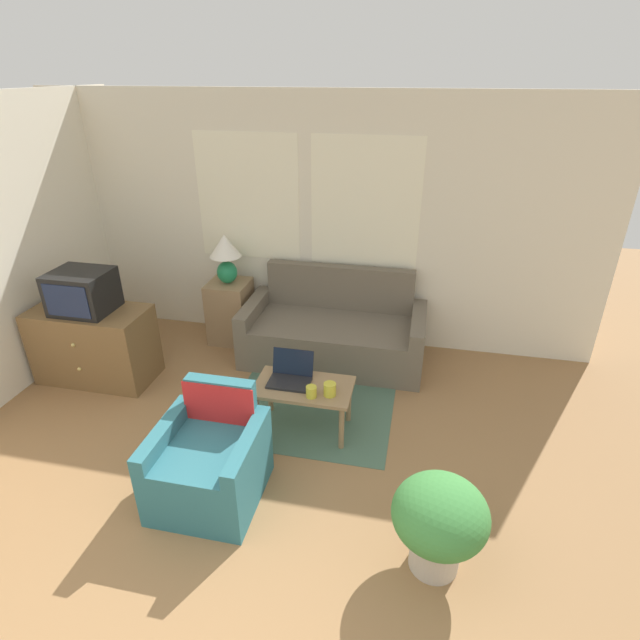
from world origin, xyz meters
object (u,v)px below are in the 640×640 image
at_px(table_lamp, 225,254).
at_px(cup_yellow, 311,392).
at_px(coffee_table, 304,392).
at_px(armchair, 211,462).
at_px(laptop, 291,375).
at_px(potted_plant, 439,519).
at_px(couch, 334,333).
at_px(television, 82,292).
at_px(cup_navy, 330,389).

xyz_separation_m(table_lamp, cup_yellow, (1.27, -1.50, -0.54)).
height_order(table_lamp, coffee_table, table_lamp).
height_order(armchair, laptop, armchair).
bearing_deg(cup_yellow, potted_plant, -44.38).
distance_m(couch, potted_plant, 2.58).
bearing_deg(table_lamp, cup_yellow, -49.75).
xyz_separation_m(television, table_lamp, (1.00, 1.01, 0.09)).
bearing_deg(laptop, potted_plant, -43.73).
height_order(armchair, cup_navy, armchair).
bearing_deg(cup_navy, table_lamp, 134.21).
relative_size(table_lamp, potted_plant, 0.82).
bearing_deg(armchair, potted_plant, -10.26).
xyz_separation_m(television, coffee_table, (2.17, -0.35, -0.55)).
bearing_deg(coffee_table, armchair, -119.55).
height_order(television, table_lamp, table_lamp).
xyz_separation_m(television, cup_navy, (2.41, -0.43, -0.44)).
bearing_deg(armchair, cup_navy, 46.57).
distance_m(laptop, cup_yellow, 0.29).
xyz_separation_m(armchair, laptop, (0.35, 0.88, 0.22)).
bearing_deg(coffee_table, table_lamp, 130.68).
height_order(armchair, television, television).
xyz_separation_m(couch, potted_plant, (1.07, -2.35, 0.12)).
bearing_deg(cup_yellow, cup_navy, 20.75).
bearing_deg(television, armchair, -34.73).
bearing_deg(cup_yellow, laptop, 139.39).
bearing_deg(armchair, couch, 76.48).
distance_m(couch, laptop, 1.21).
relative_size(armchair, cup_yellow, 8.43).
relative_size(coffee_table, laptop, 2.33).
bearing_deg(table_lamp, armchair, -72.29).
xyz_separation_m(laptop, cup_yellow, (0.22, -0.19, -0.01)).
distance_m(table_lamp, coffee_table, 1.91).
relative_size(couch, cup_navy, 17.12).
relative_size(cup_navy, cup_yellow, 1.15).
xyz_separation_m(television, laptop, (2.05, -0.30, -0.44)).
bearing_deg(cup_navy, couch, 99.02).
height_order(couch, potted_plant, couch).
xyz_separation_m(table_lamp, coffee_table, (1.17, -1.36, -0.65)).
distance_m(cup_navy, cup_yellow, 0.15).
xyz_separation_m(armchair, cup_yellow, (0.57, 0.69, 0.21)).
distance_m(armchair, potted_plant, 1.60).
height_order(coffee_table, laptop, laptop).
distance_m(couch, table_lamp, 1.41).
relative_size(television, cup_navy, 4.84).
xyz_separation_m(couch, coffee_table, (-0.03, -1.23, 0.10)).
xyz_separation_m(laptop, potted_plant, (1.22, -1.16, -0.10)).
bearing_deg(coffee_table, potted_plant, -45.44).
height_order(table_lamp, laptop, table_lamp).
relative_size(armchair, cup_navy, 7.33).
bearing_deg(cup_navy, armchair, -133.43).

